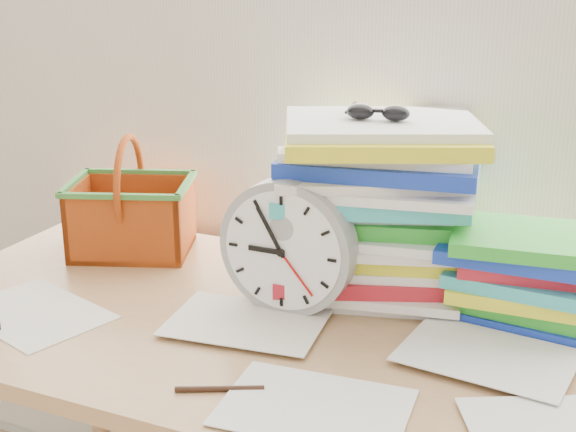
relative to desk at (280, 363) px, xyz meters
The scene contains 8 objects.
desk is the anchor object (origin of this frame).
paper_stack 0.34m from the desk, 66.46° to the left, with size 0.37×0.31×0.33m, color white, non-canonical shape.
clock 0.21m from the desk, 99.20° to the left, with size 0.25×0.25×0.05m, color gray.
sunglasses 0.48m from the desk, 62.19° to the left, with size 0.13×0.11×0.03m, color black, non-canonical shape.
book_stack 0.45m from the desk, 26.90° to the left, with size 0.28×0.21×0.17m, color white, non-canonical shape.
basket 0.52m from the desk, 155.77° to the left, with size 0.25×0.20×0.25m, color #B84811, non-canonical shape.
pen 0.25m from the desk, 87.27° to the right, with size 0.01×0.01×0.13m, color black.
scattered_papers 0.08m from the desk, ahead, with size 1.26×0.42×0.02m, color white, non-canonical shape.
Camera 1 is at (0.53, 0.45, 1.37)m, focal length 50.00 mm.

